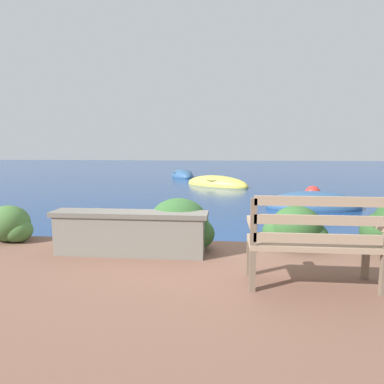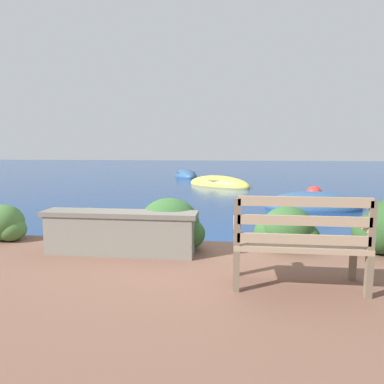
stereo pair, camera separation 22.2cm
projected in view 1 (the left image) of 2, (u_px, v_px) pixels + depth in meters
The scene contains 11 objects.
ground_plane at pixel (192, 255), 5.12m from camera, with size 80.00×80.00×0.00m.
park_bench at pixel (314, 239), 3.33m from camera, with size 1.27×0.48×0.93m.
stone_wall at pixel (130, 233), 4.39m from camera, with size 2.00×0.39×0.56m.
hedge_clump_far_left at pixel (8, 226), 5.03m from camera, with size 0.78×0.56×0.53m.
hedge_clump_left at pixel (97, 228), 4.95m from camera, with size 0.74×0.54×0.51m.
hedge_clump_centre at pixel (178, 227), 4.64m from camera, with size 1.02×0.74×0.70m.
hedge_clump_right at pixel (295, 230), 4.65m from camera, with size 0.87×0.63×0.59m.
rowboat_nearest at pixel (313, 206), 9.08m from camera, with size 2.51×1.34×0.80m.
rowboat_mid at pixel (217, 184), 14.44m from camera, with size 3.04×2.50×0.78m.
rowboat_far at pixel (182, 176), 19.05m from camera, with size 1.97×2.77×0.74m.
mooring_buoy at pixel (313, 193), 11.42m from camera, with size 0.56×0.56×0.51m.
Camera 1 is at (0.49, -4.93, 1.58)m, focal length 32.00 mm.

